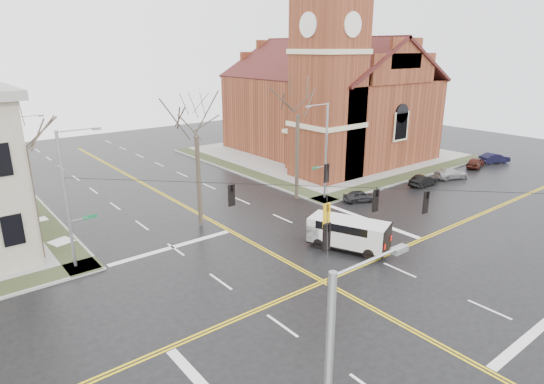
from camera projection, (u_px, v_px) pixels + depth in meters
ground at (323, 282)px, 28.22m from camera, size 120.00×120.00×0.00m
sidewalks at (323, 281)px, 28.20m from camera, size 80.00×80.00×0.17m
road_markings at (323, 282)px, 28.22m from camera, size 100.00×100.00×0.01m
church at (327, 92)px, 58.83m from camera, size 24.28×27.48×27.50m
signal_pole_ne at (325, 149)px, 42.01m from camera, size 2.75×0.22×9.00m
signal_pole_nw at (69, 196)px, 28.58m from camera, size 2.75×0.22×9.00m
span_wires at (327, 186)px, 26.34m from camera, size 23.02×23.02×0.03m
traffic_signals at (335, 202)px, 26.07m from camera, size 8.21×8.26×1.30m
streetlight_north_a at (25, 156)px, 41.42m from camera, size 2.30×0.20×8.00m
cargo_van at (345, 231)px, 32.63m from camera, size 4.28×6.08×2.17m
parked_car_a at (360, 196)px, 42.71m from camera, size 3.48×2.50×1.10m
parked_car_b at (423, 181)px, 47.53m from camera, size 3.61×1.29×1.19m
parked_car_c at (451, 174)px, 50.24m from camera, size 4.22×2.84×1.14m
parked_car_d at (476, 162)px, 54.96m from camera, size 4.04×2.49×1.29m
parked_car_e at (495, 158)px, 57.02m from camera, size 4.16×2.68×1.29m
tree_nw_far at (23, 141)px, 28.72m from camera, size 4.00×4.00×11.42m
tree_nw_near at (196, 131)px, 34.89m from camera, size 4.00×4.00×10.76m
tree_ne at (298, 109)px, 40.80m from camera, size 4.00×4.00×11.95m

